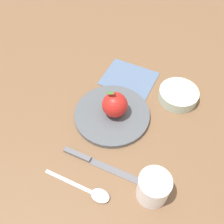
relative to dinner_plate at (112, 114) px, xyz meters
The scene contains 8 objects.
ground_plane 0.03m from the dinner_plate, 105.57° to the left, with size 2.40×2.40×0.00m, color brown.
dinner_plate is the anchor object (origin of this frame).
apple 0.04m from the dinner_plate, 132.80° to the right, with size 0.07×0.07×0.09m.
side_bowl 0.22m from the dinner_plate, 146.64° to the right, with size 0.12×0.12×0.03m.
cup 0.26m from the dinner_plate, 127.13° to the left, with size 0.08×0.08×0.08m.
knife 0.16m from the dinner_plate, 87.85° to the left, with size 0.22×0.05×0.01m.
spoon 0.24m from the dinner_plate, 93.47° to the left, with size 0.18×0.05×0.01m.
linen_napkin 0.17m from the dinner_plate, 95.19° to the right, with size 0.14×0.17×0.00m, color slate.
Camera 1 is at (-0.11, 0.41, 0.61)m, focal length 40.95 mm.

